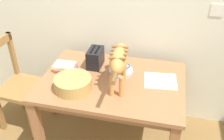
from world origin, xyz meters
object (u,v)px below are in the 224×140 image
object	(u,v)px
coffee_mug	(121,65)
book_stack	(65,67)
magazine	(160,81)
cat	(119,61)
saucer_bowl	(121,71)
wicker_basket	(73,83)
wooden_chair_near	(18,86)
dining_table	(112,88)
toaster	(95,58)

from	to	relation	value
coffee_mug	book_stack	xyz separation A→B (m)	(-0.50, -0.07, -0.04)
magazine	cat	bearing A→B (deg)	-164.38
cat	book_stack	distance (m)	0.57
saucer_bowl	coffee_mug	distance (m)	0.06
wicker_basket	wooden_chair_near	world-z (taller)	wooden_chair_near
cat	coffee_mug	distance (m)	0.25
dining_table	magazine	xyz separation A→B (m)	(0.40, 0.08, 0.09)
saucer_bowl	magazine	distance (m)	0.36
saucer_bowl	coffee_mug	bearing A→B (deg)	0.00
wooden_chair_near	saucer_bowl	bearing A→B (deg)	97.89
magazine	book_stack	bearing A→B (deg)	174.92
cat	toaster	distance (m)	0.40
cat	wooden_chair_near	world-z (taller)	cat
cat	toaster	xyz separation A→B (m)	(-0.27, 0.25, -0.15)
toaster	book_stack	bearing A→B (deg)	-151.75
dining_table	coffee_mug	distance (m)	0.22
book_stack	cat	bearing A→B (deg)	-12.78
wicker_basket	toaster	distance (m)	0.39
magazine	toaster	xyz separation A→B (m)	(-0.61, 0.11, 0.08)
saucer_bowl	toaster	world-z (taller)	toaster
magazine	book_stack	xyz separation A→B (m)	(-0.85, -0.02, 0.03)
book_stack	toaster	bearing A→B (deg)	28.25
magazine	toaster	bearing A→B (deg)	163.00
book_stack	dining_table	bearing A→B (deg)	-7.33
cat	wicker_basket	distance (m)	0.41
dining_table	wooden_chair_near	bearing A→B (deg)	175.90
dining_table	coffee_mug	world-z (taller)	coffee_mug
dining_table	wicker_basket	world-z (taller)	wicker_basket
book_stack	coffee_mug	bearing A→B (deg)	8.11
magazine	wooden_chair_near	world-z (taller)	wooden_chair_near
dining_table	coffee_mug	bearing A→B (deg)	67.29
wooden_chair_near	wicker_basket	bearing A→B (deg)	74.15
dining_table	wicker_basket	xyz separation A→B (m)	(-0.28, -0.20, 0.15)
coffee_mug	toaster	size ratio (longest dim) A/B	0.60
saucer_bowl	wicker_basket	distance (m)	0.46
magazine	book_stack	distance (m)	0.85
cat	saucer_bowl	world-z (taller)	cat
saucer_bowl	wicker_basket	xyz separation A→B (m)	(-0.33, -0.33, 0.04)
cat	coffee_mug	bearing A→B (deg)	88.81
coffee_mug	wicker_basket	size ratio (longest dim) A/B	0.40
saucer_bowl	book_stack	size ratio (longest dim) A/B	1.01
coffee_mug	wooden_chair_near	xyz separation A→B (m)	(-1.04, -0.06, -0.35)
wicker_basket	book_stack	bearing A→B (deg)	124.13
coffee_mug	book_stack	size ratio (longest dim) A/B	0.57
magazine	toaster	distance (m)	0.62
saucer_bowl	book_stack	bearing A→B (deg)	-171.83
toaster	wooden_chair_near	xyz separation A→B (m)	(-0.79, -0.12, -0.36)
wooden_chair_near	magazine	bearing A→B (deg)	94.87
magazine	wicker_basket	world-z (taller)	wicker_basket
wicker_basket	toaster	size ratio (longest dim) A/B	1.50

